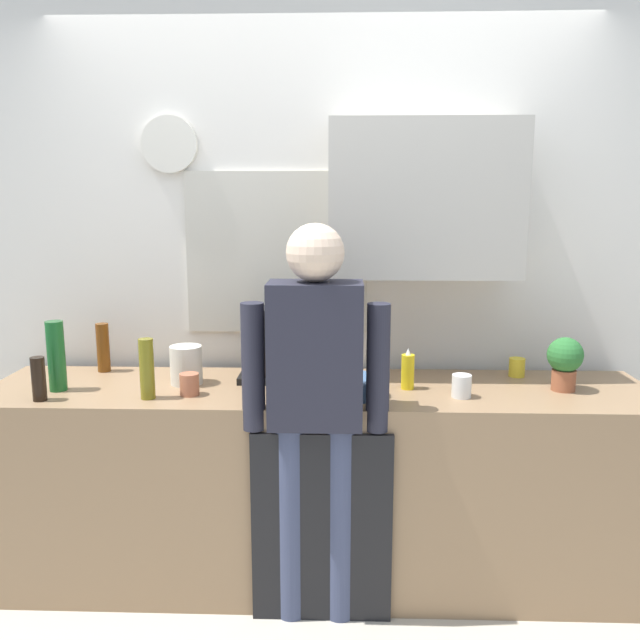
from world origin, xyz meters
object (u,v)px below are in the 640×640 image
bottle_dark_sauce (39,379)px  cup_yellow_cup (517,367)px  potted_plant (565,360)px  bottle_green_wine (56,356)px  mixing_bowl (356,386)px  cup_white_mug (462,386)px  dish_soap (408,371)px  storage_canister (186,365)px  person_at_sink (315,393)px  bottle_olive_oil (147,369)px  bottle_amber_beer (103,348)px  cup_terracotta_mug (189,384)px  coffee_maker (262,347)px

bottle_dark_sauce → cup_yellow_cup: 2.07m
cup_yellow_cup → bottle_dark_sauce: bearing=-167.9°
cup_yellow_cup → potted_plant: 0.27m
bottle_dark_sauce → potted_plant: 2.18m
bottle_green_wine → mixing_bowl: bearing=-1.6°
cup_white_mug → dish_soap: size_ratio=0.53×
storage_canister → person_at_sink: person_at_sink is taller
person_at_sink → bottle_green_wine: bearing=179.5°
bottle_green_wine → bottle_olive_oil: (0.42, -0.10, -0.02)m
bottle_dark_sauce → cup_yellow_cup: (2.03, 0.43, -0.05)m
bottle_green_wine → dish_soap: bottle_green_wine is taller
cup_white_mug → bottle_dark_sauce: bearing=-176.6°
bottle_dark_sauce → cup_white_mug: (1.72, 0.10, -0.04)m
bottle_dark_sauce → dish_soap: 1.52m
bottle_dark_sauce → cup_yellow_cup: bearing=12.1°
bottle_green_wine → bottle_amber_beer: 0.33m
bottle_dark_sauce → mixing_bowl: (1.28, 0.11, -0.05)m
bottle_green_wine → cup_white_mug: (1.70, -0.04, -0.10)m
cup_terracotta_mug → bottle_amber_beer: bearing=143.6°
bottle_green_wine → cup_white_mug: size_ratio=3.16×
cup_yellow_cup → cup_terracotta_mug: 1.48m
bottle_dark_sauce → potted_plant: (2.17, 0.22, 0.04)m
mixing_bowl → person_at_sink: bearing=-131.2°
bottle_olive_oil → bottle_dark_sauce: size_ratio=1.39×
bottle_olive_oil → cup_white_mug: bearing=2.8°
dish_soap → storage_canister: (-0.97, 0.05, 0.01)m
bottle_amber_beer → person_at_sink: bearing=-27.6°
coffee_maker → storage_canister: (-0.33, -0.10, -0.06)m
potted_plant → person_at_sink: (-1.05, -0.29, -0.07)m
bottle_olive_oil → coffee_maker: bearing=36.6°
cup_white_mug → dish_soap: (-0.21, 0.11, 0.03)m
bottle_olive_oil → cup_white_mug: bottle_olive_oil is taller
person_at_sink → cup_white_mug: bearing=27.7°
bottle_green_wine → cup_yellow_cup: bearing=8.2°
storage_canister → person_at_sink: (0.58, -0.34, -0.02)m
bottle_green_wine → cup_yellow_cup: 2.03m
bottle_olive_oil → person_at_sink: (0.69, -0.12, -0.06)m
coffee_maker → cup_white_mug: (0.85, -0.26, -0.10)m
cup_yellow_cup → cup_white_mug: size_ratio=0.89×
person_at_sink → bottle_dark_sauce: bearing=-173.2°
coffee_maker → potted_plant: (1.30, -0.15, -0.01)m
bottle_green_wine → bottle_amber_beer: size_ratio=1.30×
bottle_green_wine → mixing_bowl: bottle_green_wine is taller
coffee_maker → bottle_dark_sauce: coffee_maker is taller
bottle_green_wine → dish_soap: size_ratio=1.67×
cup_white_mug → cup_terracotta_mug: bearing=-179.6°
bottle_green_wine → potted_plant: 2.15m
person_at_sink → bottle_olive_oil: bearing=-179.0°
bottle_green_wine → bottle_amber_beer: bearing=74.9°
bottle_green_wine → storage_canister: (0.52, 0.12, -0.06)m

